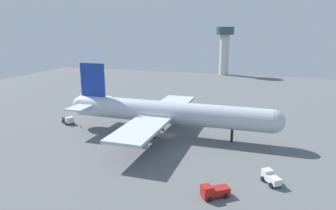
# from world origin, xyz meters

# --- Properties ---
(ground_plane) EXTENTS (240.32, 240.32, 0.00)m
(ground_plane) POSITION_xyz_m (0.00, 0.00, 0.00)
(ground_plane) COLOR slate
(cargo_airplane) EXTENTS (60.08, 47.33, 19.19)m
(cargo_airplane) POSITION_xyz_m (-0.23, 0.00, 6.46)
(cargo_airplane) COLOR silver
(cargo_airplane) RESTS_ON ground_plane
(pushback_tractor) EXTENTS (3.94, 4.51, 2.36)m
(pushback_tractor) POSITION_xyz_m (27.11, -19.99, 1.20)
(pushback_tractor) COLOR white
(pushback_tractor) RESTS_ON ground_plane
(cargo_loader) EXTENTS (5.22, 4.64, 2.40)m
(cargo_loader) POSITION_xyz_m (17.62, -28.26, 1.16)
(cargo_loader) COLOR #B21E19
(cargo_loader) RESTS_ON ground_plane
(fuel_truck) EXTENTS (5.08, 4.53, 2.29)m
(fuel_truck) POSITION_xyz_m (-32.96, 0.72, 1.13)
(fuel_truck) COLOR silver
(fuel_truck) RESTS_ON ground_plane
(safety_cone_nose) EXTENTS (0.53, 0.53, 0.76)m
(safety_cone_nose) POSITION_xyz_m (27.04, -0.52, 0.38)
(safety_cone_nose) COLOR orange
(safety_cone_nose) RESTS_ON ground_plane
(safety_cone_tail) EXTENTS (0.53, 0.53, 0.75)m
(safety_cone_tail) POSITION_xyz_m (-27.04, -1.45, 0.38)
(safety_cone_tail) COLOR orange
(safety_cone_tail) RESTS_ON ground_plane
(control_tower) EXTENTS (10.94, 10.94, 29.52)m
(control_tower) POSITION_xyz_m (-1.38, 119.19, 18.42)
(control_tower) COLOR silver
(control_tower) RESTS_ON ground_plane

